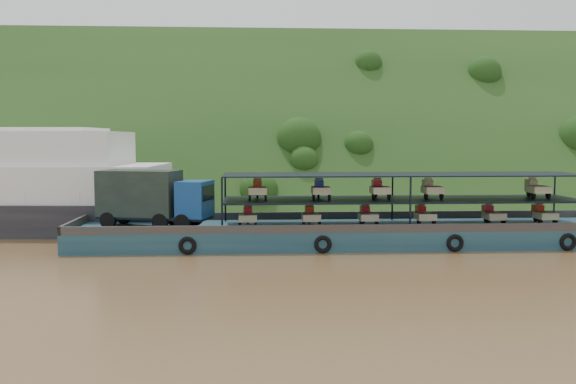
{
  "coord_description": "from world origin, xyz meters",
  "views": [
    {
      "loc": [
        -4.54,
        -40.33,
        6.79
      ],
      "look_at": [
        -2.0,
        3.0,
        3.2
      ],
      "focal_mm": 40.0,
      "sensor_mm": 36.0,
      "label": 1
    }
  ],
  "objects": [
    {
      "name": "hillside",
      "position": [
        0.0,
        36.0,
        0.0
      ],
      "size": [
        140.0,
        39.6,
        39.6
      ],
      "primitive_type": "cube",
      "rotation": [
        0.79,
        0.0,
        0.0
      ],
      "color": "#193312",
      "rests_on": "ground"
    },
    {
      "name": "cargo_barge",
      "position": [
        0.42,
        0.7,
        1.19
      ],
      "size": [
        35.0,
        7.18,
        4.81
      ],
      "color": "#153449",
      "rests_on": "ground"
    },
    {
      "name": "ground",
      "position": [
        0.0,
        0.0,
        0.0
      ],
      "size": [
        160.0,
        160.0,
        0.0
      ],
      "primitive_type": "plane",
      "color": "brown",
      "rests_on": "ground"
    }
  ]
}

